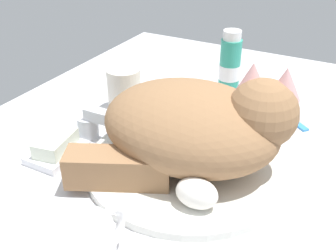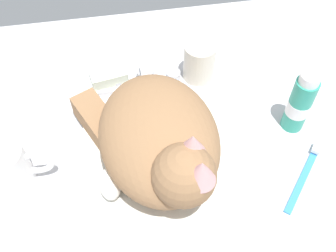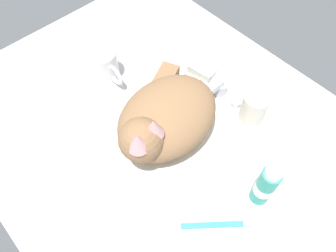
{
  "view_description": "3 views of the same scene",
  "coord_description": "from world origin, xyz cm",
  "px_view_note": "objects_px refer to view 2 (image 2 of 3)",
  "views": [
    {
      "loc": [
        -45.75,
        -20.94,
        36.42
      ],
      "look_at": [
        -0.23,
        3.47,
        6.31
      ],
      "focal_mm": 43.16,
      "sensor_mm": 36.0,
      "label": 1
    },
    {
      "loc": [
        -4.66,
        -37.78,
        62.57
      ],
      "look_at": [
        1.94,
        2.38,
        6.54
      ],
      "focal_mm": 43.62,
      "sensor_mm": 36.0,
      "label": 2
    },
    {
      "loc": [
        31.27,
        -28.58,
        69.31
      ],
      "look_at": [
        1.4,
        -1.15,
        5.93
      ],
      "focal_mm": 34.76,
      "sensor_mm": 36.0,
      "label": 3
    }
  ],
  "objects_px": {
    "coffee_mug": "(7,169)",
    "toothbrush": "(305,173)",
    "faucet": "(146,78)",
    "toothpaste_bottle": "(300,103)",
    "rinse_cup": "(199,62)",
    "cat": "(159,142)",
    "soap_bar": "(109,76)"
  },
  "relations": [
    {
      "from": "faucet",
      "to": "cat",
      "type": "distance_m",
      "value": 0.2
    },
    {
      "from": "coffee_mug",
      "to": "cat",
      "type": "bearing_deg",
      "value": -2.09
    },
    {
      "from": "faucet",
      "to": "rinse_cup",
      "type": "distance_m",
      "value": 0.11
    },
    {
      "from": "faucet",
      "to": "coffee_mug",
      "type": "relative_size",
      "value": 1.21
    },
    {
      "from": "rinse_cup",
      "to": "soap_bar",
      "type": "distance_m",
      "value": 0.18
    },
    {
      "from": "coffee_mug",
      "to": "soap_bar",
      "type": "distance_m",
      "value": 0.27
    },
    {
      "from": "coffee_mug",
      "to": "toothpaste_bottle",
      "type": "xyz_separation_m",
      "value": [
        0.51,
        0.04,
        0.02
      ]
    },
    {
      "from": "coffee_mug",
      "to": "rinse_cup",
      "type": "distance_m",
      "value": 0.41
    },
    {
      "from": "cat",
      "to": "coffee_mug",
      "type": "bearing_deg",
      "value": 177.91
    },
    {
      "from": "rinse_cup",
      "to": "toothbrush",
      "type": "distance_m",
      "value": 0.3
    },
    {
      "from": "faucet",
      "to": "coffee_mug",
      "type": "distance_m",
      "value": 0.31
    },
    {
      "from": "coffee_mug",
      "to": "toothbrush",
      "type": "distance_m",
      "value": 0.5
    },
    {
      "from": "faucet",
      "to": "rinse_cup",
      "type": "relative_size",
      "value": 1.73
    },
    {
      "from": "toothpaste_bottle",
      "to": "coffee_mug",
      "type": "bearing_deg",
      "value": -175.5
    },
    {
      "from": "faucet",
      "to": "toothpaste_bottle",
      "type": "xyz_separation_m",
      "value": [
        0.26,
        -0.14,
        0.04
      ]
    },
    {
      "from": "cat",
      "to": "toothbrush",
      "type": "xyz_separation_m",
      "value": [
        0.25,
        -0.06,
        -0.07
      ]
    },
    {
      "from": "faucet",
      "to": "soap_bar",
      "type": "relative_size",
      "value": 2.01
    },
    {
      "from": "coffee_mug",
      "to": "toothbrush",
      "type": "relative_size",
      "value": 0.96
    },
    {
      "from": "coffee_mug",
      "to": "soap_bar",
      "type": "xyz_separation_m",
      "value": [
        0.18,
        0.2,
        -0.02
      ]
    },
    {
      "from": "faucet",
      "to": "cat",
      "type": "xyz_separation_m",
      "value": [
        -0.0,
        -0.19,
        0.05
      ]
    },
    {
      "from": "faucet",
      "to": "toothbrush",
      "type": "xyz_separation_m",
      "value": [
        0.25,
        -0.25,
        -0.02
      ]
    },
    {
      "from": "faucet",
      "to": "toothpaste_bottle",
      "type": "distance_m",
      "value": 0.3
    },
    {
      "from": "rinse_cup",
      "to": "soap_bar",
      "type": "bearing_deg",
      "value": 177.62
    },
    {
      "from": "soap_bar",
      "to": "faucet",
      "type": "bearing_deg",
      "value": -13.87
    },
    {
      "from": "cat",
      "to": "rinse_cup",
      "type": "xyz_separation_m",
      "value": [
        0.11,
        0.2,
        -0.03
      ]
    },
    {
      "from": "toothbrush",
      "to": "cat",
      "type": "bearing_deg",
      "value": 166.69
    },
    {
      "from": "faucet",
      "to": "rinse_cup",
      "type": "height_order",
      "value": "rinse_cup"
    },
    {
      "from": "soap_bar",
      "to": "toothpaste_bottle",
      "type": "bearing_deg",
      "value": -25.64
    },
    {
      "from": "coffee_mug",
      "to": "toothpaste_bottle",
      "type": "height_order",
      "value": "toothpaste_bottle"
    },
    {
      "from": "coffee_mug",
      "to": "soap_bar",
      "type": "relative_size",
      "value": 1.67
    },
    {
      "from": "toothbrush",
      "to": "coffee_mug",
      "type": "bearing_deg",
      "value": 172.28
    },
    {
      "from": "faucet",
      "to": "soap_bar",
      "type": "distance_m",
      "value": 0.08
    }
  ]
}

